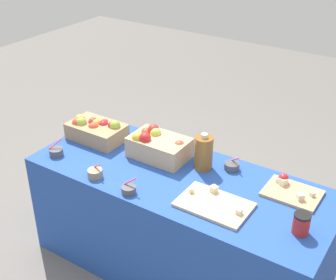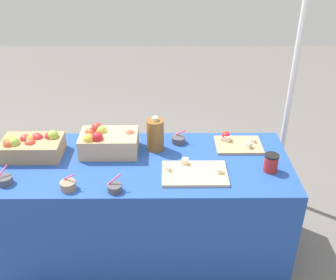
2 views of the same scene
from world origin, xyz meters
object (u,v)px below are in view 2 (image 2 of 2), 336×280
object	(u,v)px
cutting_board_back	(237,143)
sample_bowl_far	(178,140)
apple_crate_left	(32,146)
tent_pole	(292,86)
apple_crate_middle	(108,141)
cutting_board_front	(194,173)
sample_bowl_near	(68,185)
cider_jug	(155,135)
coffee_cup	(271,163)
sample_bowl_mid	(115,188)
sample_bowl_extra	(5,180)

from	to	relation	value
cutting_board_back	sample_bowl_far	xyz separation A→B (m)	(-0.40, 0.04, 0.01)
apple_crate_left	cutting_board_back	world-z (taller)	apple_crate_left
tent_pole	sample_bowl_far	bearing A→B (deg)	-157.35
apple_crate_middle	cutting_board_back	xyz separation A→B (m)	(0.87, 0.08, -0.06)
cutting_board_front	sample_bowl_near	xyz separation A→B (m)	(-0.74, -0.14, 0.02)
tent_pole	cider_jug	bearing A→B (deg)	-156.47
sample_bowl_far	apple_crate_left	bearing A→B (deg)	-170.76
apple_crate_left	coffee_cup	distance (m)	1.54
sample_bowl_mid	sample_bowl_extra	size ratio (longest dim) A/B	0.99
apple_crate_left	cider_jug	distance (m)	0.81
sample_bowl_near	sample_bowl_mid	distance (m)	0.27
cutting_board_back	sample_bowl_extra	distance (m)	1.50
sample_bowl_near	coffee_cup	bearing A→B (deg)	8.48
apple_crate_left	sample_bowl_mid	xyz separation A→B (m)	(0.58, -0.40, -0.05)
sample_bowl_near	tent_pole	bearing A→B (deg)	30.52
sample_bowl_mid	apple_crate_left	bearing A→B (deg)	145.79
sample_bowl_mid	sample_bowl_far	world-z (taller)	sample_bowl_mid
cutting_board_back	coffee_cup	world-z (taller)	coffee_cup
apple_crate_left	cutting_board_front	xyz separation A→B (m)	(1.05, -0.23, -0.06)
apple_crate_middle	cutting_board_front	xyz separation A→B (m)	(0.56, -0.27, -0.07)
apple_crate_left	sample_bowl_far	xyz separation A→B (m)	(0.97, 0.16, -0.05)
sample_bowl_mid	coffee_cup	bearing A→B (deg)	12.06
cutting_board_back	sample_bowl_far	bearing A→B (deg)	173.75
apple_crate_left	cider_jug	xyz separation A→B (m)	(0.81, 0.07, 0.04)
sample_bowl_near	cider_jug	size ratio (longest dim) A/B	0.41
sample_bowl_far	sample_bowl_near	bearing A→B (deg)	-140.90
apple_crate_middle	cutting_board_front	size ratio (longest dim) A/B	0.95
cutting_board_back	cider_jug	xyz separation A→B (m)	(-0.56, -0.04, 0.09)
cutting_board_back	sample_bowl_near	size ratio (longest dim) A/B	3.15
cutting_board_front	sample_bowl_mid	distance (m)	0.50
sample_bowl_far	sample_bowl_extra	world-z (taller)	sample_bowl_extra
sample_bowl_extra	coffee_cup	size ratio (longest dim) A/B	0.90
coffee_cup	sample_bowl_mid	bearing A→B (deg)	-167.94
sample_bowl_extra	cider_jug	world-z (taller)	cider_jug
apple_crate_left	sample_bowl_mid	size ratio (longest dim) A/B	3.74
apple_crate_middle	sample_bowl_mid	size ratio (longest dim) A/B	3.67
apple_crate_left	apple_crate_middle	world-z (taller)	apple_crate_middle
cutting_board_back	sample_bowl_mid	xyz separation A→B (m)	(-0.78, -0.51, 0.01)
cutting_board_back	sample_bowl_extra	bearing A→B (deg)	-163.23
sample_bowl_near	sample_bowl_far	bearing A→B (deg)	39.10
coffee_cup	sample_bowl_far	bearing A→B (deg)	147.88
sample_bowl_far	sample_bowl_mid	bearing A→B (deg)	-124.74
cutting_board_back	sample_bowl_mid	bearing A→B (deg)	-146.93
cutting_board_back	sample_bowl_near	bearing A→B (deg)	-155.12
tent_pole	cutting_board_back	bearing A→B (deg)	-138.50
sample_bowl_near	tent_pole	xyz separation A→B (m)	(1.50, 0.89, 0.25)
sample_bowl_far	sample_bowl_extra	distance (m)	1.14
sample_bowl_near	sample_bowl_mid	xyz separation A→B (m)	(0.27, -0.02, -0.00)
apple_crate_middle	sample_bowl_mid	distance (m)	0.45
apple_crate_left	sample_bowl_extra	size ratio (longest dim) A/B	3.69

